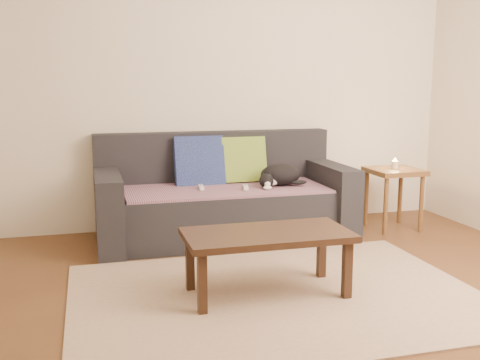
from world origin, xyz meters
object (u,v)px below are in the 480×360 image
object	(u,v)px
cat	(280,175)
wii_remote_b	(246,187)
wii_remote_a	(201,187)
coffee_table	(267,240)
side_table	(394,179)
sofa	(223,201)

from	to	relation	value
cat	wii_remote_b	distance (m)	0.34
wii_remote_a	coffee_table	world-z (taller)	wii_remote_a
wii_remote_b	side_table	size ratio (longest dim) A/B	0.28
wii_remote_a	coffee_table	size ratio (longest dim) A/B	0.15
wii_remote_a	cat	bearing A→B (deg)	-85.52
sofa	side_table	xyz separation A→B (m)	(1.54, -0.15, 0.14)
wii_remote_a	wii_remote_b	distance (m)	0.36
sofa	side_table	world-z (taller)	sofa
wii_remote_a	side_table	distance (m)	1.74
sofa	coffee_table	size ratio (longest dim) A/B	2.07
wii_remote_b	cat	bearing A→B (deg)	-63.02
side_table	coffee_table	bearing A→B (deg)	-142.20
wii_remote_a	wii_remote_b	world-z (taller)	same
sofa	wii_remote_b	world-z (taller)	sofa
cat	side_table	size ratio (longest dim) A/B	0.77
sofa	wii_remote_b	bearing A→B (deg)	-54.78
coffee_table	sofa	bearing A→B (deg)	87.78
sofa	side_table	bearing A→B (deg)	-5.50
wii_remote_a	side_table	world-z (taller)	side_table
cat	coffee_table	size ratio (longest dim) A/B	0.42
wii_remote_b	coffee_table	world-z (taller)	wii_remote_b
wii_remote_a	coffee_table	distance (m)	1.29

